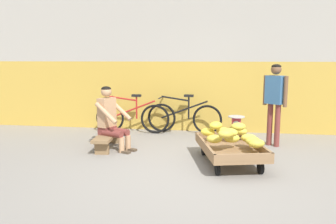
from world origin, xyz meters
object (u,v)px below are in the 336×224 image
object	(u,v)px
vendor_seated	(111,118)
customer_adult	(275,96)
weighing_scale	(236,124)
plastic_crate	(236,140)
shopping_bag	(253,149)
low_bench	(108,138)
banana_cart	(230,149)
bicycle_far_left	(184,117)
bicycle_near_left	(132,117)

from	to	relation	value
vendor_seated	customer_adult	size ratio (longest dim) A/B	0.75
vendor_seated	weighing_scale	world-z (taller)	vendor_seated
plastic_crate	customer_adult	world-z (taller)	customer_adult
weighing_scale	shopping_bag	distance (m)	0.67
low_bench	customer_adult	distance (m)	3.18
banana_cart	plastic_crate	distance (m)	0.99
weighing_scale	bicycle_far_left	xyz separation A→B (m)	(-1.07, 1.12, -0.10)
shopping_bag	vendor_seated	bearing A→B (deg)	177.55
customer_adult	shopping_bag	world-z (taller)	customer_adult
customer_adult	vendor_seated	bearing A→B (deg)	-167.19
vendor_seated	banana_cart	bearing A→B (deg)	-15.06
low_bench	bicycle_near_left	bearing A→B (deg)	84.90
plastic_crate	customer_adult	bearing A→B (deg)	20.52
banana_cart	bicycle_far_left	xyz separation A→B (m)	(-0.93, 2.09, 0.11)
banana_cart	bicycle_near_left	bearing A→B (deg)	136.62
banana_cart	vendor_seated	bearing A→B (deg)	164.94
vendor_seated	customer_adult	world-z (taller)	customer_adult
banana_cart	vendor_seated	xyz separation A→B (m)	(-2.10, 0.57, 0.33)
bicycle_far_left	bicycle_near_left	bearing A→B (deg)	-172.80
low_bench	shopping_bag	bearing A→B (deg)	-3.14
weighing_scale	shopping_bag	bearing A→B (deg)	-62.87
plastic_crate	bicycle_far_left	world-z (taller)	bicycle_far_left
low_bench	bicycle_far_left	size ratio (longest dim) A/B	0.67
shopping_bag	weighing_scale	bearing A→B (deg)	117.13
weighing_scale	customer_adult	bearing A→B (deg)	20.60
banana_cart	plastic_crate	xyz separation A→B (m)	(0.14, 0.97, -0.09)
plastic_crate	bicycle_near_left	size ratio (longest dim) A/B	0.22
plastic_crate	bicycle_far_left	size ratio (longest dim) A/B	0.22
low_bench	weighing_scale	size ratio (longest dim) A/B	3.72
weighing_scale	customer_adult	xyz separation A→B (m)	(0.70, 0.26, 0.50)
customer_adult	shopping_bag	bearing A→B (deg)	-119.48
bicycle_near_left	shopping_bag	bearing A→B (deg)	-31.14
weighing_scale	customer_adult	distance (m)	0.90
low_bench	plastic_crate	size ratio (longest dim) A/B	3.10
customer_adult	shopping_bag	size ratio (longest dim) A/B	6.38
low_bench	shopping_bag	size ratio (longest dim) A/B	4.65
bicycle_far_left	shopping_bag	world-z (taller)	bicycle_far_left
weighing_scale	bicycle_near_left	world-z (taller)	bicycle_near_left
bicycle_near_left	customer_adult	bearing A→B (deg)	-13.79
vendor_seated	bicycle_near_left	xyz separation A→B (m)	(0.04, 1.38, -0.21)
plastic_crate	shopping_bag	distance (m)	0.58
vendor_seated	bicycle_near_left	distance (m)	1.40
banana_cart	shopping_bag	bearing A→B (deg)	48.53
shopping_bag	low_bench	bearing A→B (deg)	176.86
weighing_scale	bicycle_far_left	size ratio (longest dim) A/B	0.18
banana_cart	customer_adult	distance (m)	1.66
low_bench	customer_adult	bearing A→B (deg)	11.85
plastic_crate	bicycle_near_left	bearing A→B (deg)	156.11
bicycle_near_left	shopping_bag	world-z (taller)	bicycle_near_left
bicycle_far_left	weighing_scale	bearing A→B (deg)	-46.33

